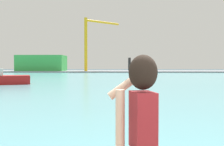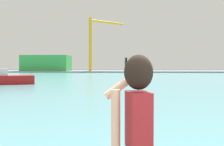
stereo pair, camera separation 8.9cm
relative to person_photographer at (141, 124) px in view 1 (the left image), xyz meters
name	(u,v)px [view 1 (the left image)]	position (x,y,z in m)	size (l,w,h in m)	color
ground_plane	(125,77)	(0.75, 49.19, -1.63)	(220.00, 220.00, 0.00)	#334751
harbor_water	(125,77)	(0.75, 51.19, -1.62)	(140.00, 100.00, 0.02)	#599EA8
far_shore_dock	(123,71)	(0.75, 91.19, -1.43)	(140.00, 20.00, 0.42)	gray
person_photographer	(141,124)	(0.00, 0.00, 0.00)	(0.53, 0.54, 1.74)	#2D3342
warehouse_left	(42,63)	(-26.64, 89.53, 1.39)	(15.43, 9.36, 5.21)	green
port_crane	(91,38)	(-9.77, 86.86, 9.56)	(11.03, 10.04, 17.14)	yellow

